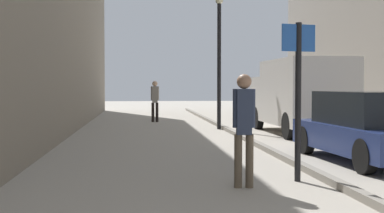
% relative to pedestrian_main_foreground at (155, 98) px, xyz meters
% --- Properties ---
extents(ground_plane, '(80.00, 80.00, 0.00)m').
position_rel_pedestrian_main_foreground_xyz_m(ground_plane, '(0.78, -9.05, -1.02)').
color(ground_plane, '#A8A093').
extents(kerb_strip, '(0.16, 40.00, 0.12)m').
position_rel_pedestrian_main_foreground_xyz_m(kerb_strip, '(2.36, -9.05, -0.96)').
color(kerb_strip, gray).
rests_on(kerb_strip, ground_plane).
extents(pedestrian_main_foreground, '(0.35, 0.23, 1.77)m').
position_rel_pedestrian_main_foreground_xyz_m(pedestrian_main_foreground, '(0.00, 0.00, 0.00)').
color(pedestrian_main_foreground, black).
rests_on(pedestrian_main_foreground, ground_plane).
extents(pedestrian_mid_block, '(0.35, 0.23, 1.75)m').
position_rel_pedestrian_main_foreground_xyz_m(pedestrian_mid_block, '(0.91, -14.92, -0.01)').
color(pedestrian_mid_block, brown).
rests_on(pedestrian_mid_block, ground_plane).
extents(delivery_van, '(2.14, 5.36, 2.40)m').
position_rel_pedestrian_main_foreground_xyz_m(delivery_van, '(4.55, -6.03, 0.26)').
color(delivery_van, silver).
rests_on(delivery_van, ground_plane).
extents(parked_car, '(2.03, 4.29, 1.45)m').
position_rel_pedestrian_main_foreground_xyz_m(parked_car, '(4.03, -12.46, -0.31)').
color(parked_car, navy).
rests_on(parked_car, ground_plane).
extents(street_sign_post, '(0.59, 0.16, 2.60)m').
position_rel_pedestrian_main_foreground_xyz_m(street_sign_post, '(1.90, -14.46, 0.52)').
color(street_sign_post, black).
rests_on(street_sign_post, ground_plane).
extents(lamp_post, '(0.28, 0.28, 4.76)m').
position_rel_pedestrian_main_foreground_xyz_m(lamp_post, '(2.18, -4.02, 1.70)').
color(lamp_post, black).
rests_on(lamp_post, ground_plane).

